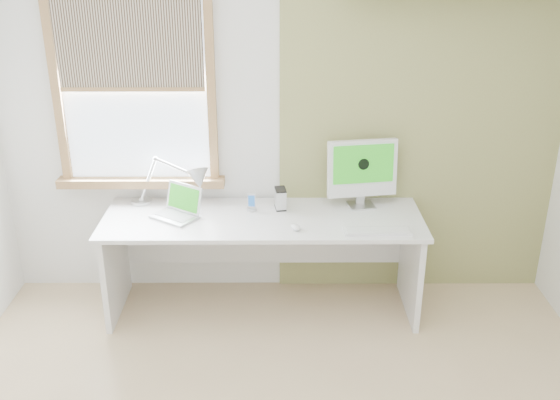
{
  "coord_description": "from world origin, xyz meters",
  "views": [
    {
      "loc": [
        -0.01,
        -2.59,
        2.54
      ],
      "look_at": [
        0.0,
        1.05,
        1.0
      ],
      "focal_mm": 40.76,
      "sensor_mm": 36.0,
      "label": 1
    }
  ],
  "objects_px": {
    "desk": "(263,239)",
    "external_drive": "(280,199)",
    "desk_lamp": "(188,181)",
    "laptop": "(179,209)",
    "imac": "(362,170)"
  },
  "relations": [
    {
      "from": "desk",
      "to": "external_drive",
      "type": "xyz_separation_m",
      "value": [
        0.12,
        0.09,
        0.27
      ]
    },
    {
      "from": "desk_lamp",
      "to": "external_drive",
      "type": "height_order",
      "value": "desk_lamp"
    },
    {
      "from": "desk",
      "to": "desk_lamp",
      "type": "bearing_deg",
      "value": 164.44
    },
    {
      "from": "desk_lamp",
      "to": "external_drive",
      "type": "bearing_deg",
      "value": -4.87
    },
    {
      "from": "desk_lamp",
      "to": "laptop",
      "type": "height_order",
      "value": "desk_lamp"
    },
    {
      "from": "laptop",
      "to": "external_drive",
      "type": "bearing_deg",
      "value": 9.81
    },
    {
      "from": "desk_lamp",
      "to": "laptop",
      "type": "bearing_deg",
      "value": -104.75
    },
    {
      "from": "external_drive",
      "to": "imac",
      "type": "relative_size",
      "value": 0.3
    },
    {
      "from": "desk",
      "to": "desk_lamp",
      "type": "height_order",
      "value": "desk_lamp"
    },
    {
      "from": "desk",
      "to": "laptop",
      "type": "xyz_separation_m",
      "value": [
        -0.58,
        -0.03,
        0.25
      ]
    },
    {
      "from": "desk",
      "to": "laptop",
      "type": "bearing_deg",
      "value": -177.12
    },
    {
      "from": "laptop",
      "to": "external_drive",
      "type": "relative_size",
      "value": 2.52
    },
    {
      "from": "desk",
      "to": "laptop",
      "type": "height_order",
      "value": "laptop"
    },
    {
      "from": "external_drive",
      "to": "imac",
      "type": "distance_m",
      "value": 0.61
    },
    {
      "from": "desk",
      "to": "external_drive",
      "type": "distance_m",
      "value": 0.31
    }
  ]
}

